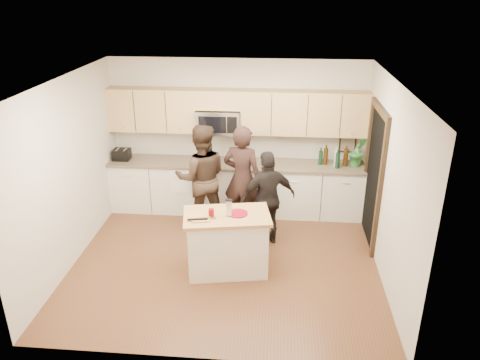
# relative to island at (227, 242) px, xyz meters

# --- Properties ---
(floor) EXTENTS (4.50, 4.50, 0.00)m
(floor) POSITION_rel_island_xyz_m (-0.05, 0.23, -0.45)
(floor) COLOR brown
(floor) RESTS_ON ground
(room_shell) EXTENTS (4.52, 4.02, 2.71)m
(room_shell) POSITION_rel_island_xyz_m (-0.05, 0.23, 1.28)
(room_shell) COLOR #BAB09F
(room_shell) RESTS_ON ground
(back_cabinetry) EXTENTS (4.50, 0.66, 0.94)m
(back_cabinetry) POSITION_rel_island_xyz_m (-0.05, 1.92, 0.02)
(back_cabinetry) COLOR silver
(back_cabinetry) RESTS_ON ground
(upper_cabinetry) EXTENTS (4.50, 0.33, 0.75)m
(upper_cabinetry) POSITION_rel_island_xyz_m (-0.02, 2.06, 1.39)
(upper_cabinetry) COLOR tan
(upper_cabinetry) RESTS_ON ground
(microwave) EXTENTS (0.76, 0.41, 0.40)m
(microwave) POSITION_rel_island_xyz_m (-0.36, 2.03, 1.20)
(microwave) COLOR silver
(microwave) RESTS_ON ground
(doorway) EXTENTS (0.06, 1.25, 2.20)m
(doorway) POSITION_rel_island_xyz_m (2.18, 1.13, 0.70)
(doorway) COLOR black
(doorway) RESTS_ON ground
(framed_picture) EXTENTS (0.30, 0.03, 0.38)m
(framed_picture) POSITION_rel_island_xyz_m (1.90, 2.21, 0.83)
(framed_picture) COLOR black
(framed_picture) RESTS_ON ground
(dish_towel) EXTENTS (0.34, 0.60, 0.48)m
(dish_towel) POSITION_rel_island_xyz_m (-1.00, 1.73, 0.35)
(dish_towel) COLOR white
(dish_towel) RESTS_ON ground
(island) EXTENTS (1.30, 0.90, 0.90)m
(island) POSITION_rel_island_xyz_m (0.00, 0.00, 0.00)
(island) COLOR silver
(island) RESTS_ON ground
(red_plate) EXTENTS (0.28, 0.28, 0.02)m
(red_plate) POSITION_rel_island_xyz_m (0.15, 0.03, 0.45)
(red_plate) COLOR maroon
(red_plate) RESTS_ON island
(box_grater) EXTENTS (0.09, 0.06, 0.24)m
(box_grater) POSITION_rel_island_xyz_m (0.04, -0.04, 0.58)
(box_grater) COLOR silver
(box_grater) RESTS_ON red_plate
(drink_glass) EXTENTS (0.08, 0.08, 0.11)m
(drink_glass) POSITION_rel_island_xyz_m (-0.21, -0.07, 0.50)
(drink_glass) COLOR maroon
(drink_glass) RESTS_ON island
(cutting_board) EXTENTS (0.28, 0.23, 0.02)m
(cutting_board) POSITION_rel_island_xyz_m (-0.33, -0.18, 0.45)
(cutting_board) COLOR tan
(cutting_board) RESTS_ON island
(tongs) EXTENTS (0.28, 0.08, 0.02)m
(tongs) POSITION_rel_island_xyz_m (-0.37, -0.22, 0.47)
(tongs) COLOR black
(tongs) RESTS_ON cutting_board
(knife) EXTENTS (0.21, 0.06, 0.01)m
(knife) POSITION_rel_island_xyz_m (-0.24, -0.15, 0.47)
(knife) COLOR silver
(knife) RESTS_ON cutting_board
(toaster) EXTENTS (0.29, 0.24, 0.19)m
(toaster) POSITION_rel_island_xyz_m (-2.10, 1.90, 0.58)
(toaster) COLOR black
(toaster) RESTS_ON back_cabinetry
(bottle_cluster) EXTENTS (0.70, 0.31, 0.36)m
(bottle_cluster) POSITION_rel_island_xyz_m (1.73, 1.94, 0.66)
(bottle_cluster) COLOR black
(bottle_cluster) RESTS_ON back_cabinetry
(orchid) EXTENTS (0.35, 0.30, 0.54)m
(orchid) POSITION_rel_island_xyz_m (2.05, 1.95, 0.75)
(orchid) COLOR #337F37
(orchid) RESTS_ON back_cabinetry
(woman_left) EXTENTS (0.76, 0.61, 1.81)m
(woman_left) POSITION_rel_island_xyz_m (0.11, 1.28, 0.45)
(woman_left) COLOR black
(woman_left) RESTS_ON ground
(woman_center) EXTENTS (1.00, 0.85, 1.81)m
(woman_center) POSITION_rel_island_xyz_m (-0.56, 1.27, 0.45)
(woman_center) COLOR #2E2017
(woman_center) RESTS_ON ground
(woman_right) EXTENTS (0.98, 0.71, 1.55)m
(woman_right) POSITION_rel_island_xyz_m (0.55, 0.83, 0.32)
(woman_right) COLOR black
(woman_right) RESTS_ON ground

